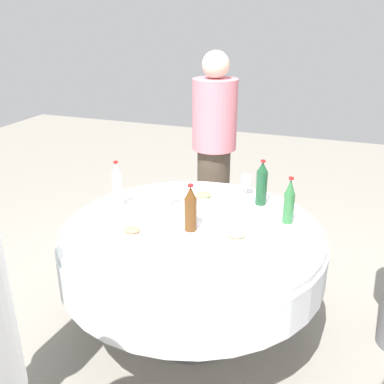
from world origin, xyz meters
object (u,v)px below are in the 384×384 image
at_px(bottle_dark_green_far, 262,184).
at_px(person_far, 214,154).
at_px(bottle_clear_mid, 117,186).
at_px(wine_glass_mid, 247,181).
at_px(bottle_brown_west, 190,209).
at_px(plate_right, 254,217).
at_px(plate_east, 236,236).
at_px(bottle_green_inner, 289,202).
at_px(dining_table, 192,250).
at_px(plate_front, 204,196).
at_px(wine_glass_south, 170,190).
at_px(plate_left, 132,232).

relative_size(bottle_dark_green_far, person_far, 0.18).
height_order(bottle_dark_green_far, bottle_clear_mid, bottle_clear_mid).
relative_size(bottle_clear_mid, wine_glass_mid, 2.25).
distance_m(bottle_brown_west, plate_right, 0.43).
xyz_separation_m(bottle_dark_green_far, plate_right, (-0.01, 0.22, -0.13)).
bearing_deg(bottle_dark_green_far, plate_east, 86.30).
bearing_deg(plate_east, bottle_clear_mid, -11.17).
bearing_deg(bottle_green_inner, bottle_brown_west, 29.61).
distance_m(dining_table, plate_front, 0.47).
height_order(dining_table, bottle_dark_green_far, bottle_dark_green_far).
height_order(wine_glass_mid, wine_glass_south, wine_glass_south).
height_order(bottle_dark_green_far, plate_right, bottle_dark_green_far).
distance_m(bottle_green_inner, bottle_clear_mid, 1.06).
relative_size(bottle_green_inner, plate_left, 1.34).
relative_size(bottle_clear_mid, person_far, 0.18).
bearing_deg(plate_left, dining_table, -147.53).
distance_m(bottle_dark_green_far, wine_glass_mid, 0.18).
bearing_deg(bottle_green_inner, person_far, -48.20).
relative_size(bottle_green_inner, plate_right, 1.28).
bearing_deg(plate_left, plate_right, -143.58).
distance_m(dining_table, wine_glass_south, 0.43).
xyz_separation_m(wine_glass_south, plate_left, (0.05, 0.43, -0.09)).
relative_size(bottle_brown_west, bottle_clear_mid, 0.92).
height_order(plate_right, person_far, person_far).
height_order(wine_glass_south, plate_right, wine_glass_south).
xyz_separation_m(plate_east, person_far, (0.46, -1.08, 0.10)).
bearing_deg(wine_glass_south, dining_table, 133.98).
height_order(bottle_dark_green_far, plate_east, bottle_dark_green_far).
height_order(dining_table, wine_glass_mid, wine_glass_mid).
height_order(plate_left, person_far, person_far).
distance_m(wine_glass_mid, plate_right, 0.38).
height_order(bottle_green_inner, plate_front, bottle_green_inner).
height_order(wine_glass_mid, plate_left, wine_glass_mid).
bearing_deg(person_far, bottle_clear_mid, -121.45).
bearing_deg(plate_east, wine_glass_mid, -81.62).
distance_m(wine_glass_south, plate_right, 0.55).
bearing_deg(wine_glass_mid, person_far, -50.44).
bearing_deg(plate_front, wine_glass_south, 47.98).
distance_m(bottle_green_inner, plate_front, 0.62).
height_order(bottle_dark_green_far, plate_left, bottle_dark_green_far).
relative_size(dining_table, bottle_brown_west, 5.50).
distance_m(bottle_green_inner, plate_left, 0.92).
bearing_deg(plate_east, plate_left, 15.27).
distance_m(bottle_dark_green_far, plate_front, 0.40).
bearing_deg(dining_table, person_far, -79.31).
bearing_deg(bottle_dark_green_far, dining_table, 57.73).
bearing_deg(dining_table, plate_east, 172.99).
distance_m(bottle_clear_mid, plate_east, 0.84).
height_order(wine_glass_mid, plate_right, wine_glass_mid).
distance_m(bottle_brown_west, plate_left, 0.35).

